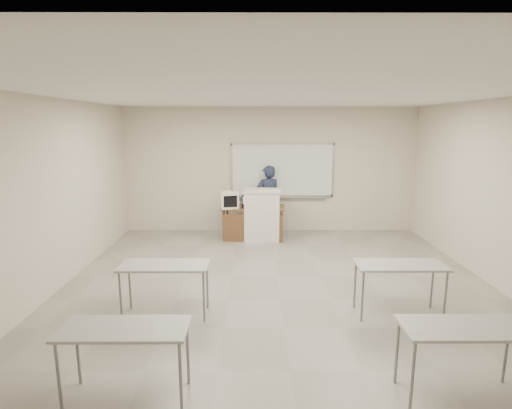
{
  "coord_description": "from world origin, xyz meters",
  "views": [
    {
      "loc": [
        -0.38,
        -5.62,
        2.58
      ],
      "look_at": [
        -0.35,
        2.2,
        1.01
      ],
      "focal_mm": 28.0,
      "sensor_mm": 36.0,
      "label": 1
    }
  ],
  "objects_px": {
    "instructor_desk": "(253,216)",
    "crt_monitor": "(229,200)",
    "laptop": "(249,204)",
    "mouse": "(278,207)",
    "keyboard": "(269,190)",
    "whiteboard": "(282,171)",
    "podium": "(262,215)",
    "presenter": "(268,199)"
  },
  "relations": [
    {
      "from": "crt_monitor",
      "to": "mouse",
      "type": "distance_m",
      "value": 1.11
    },
    {
      "from": "whiteboard",
      "to": "mouse",
      "type": "xyz_separation_m",
      "value": [
        -0.15,
        -0.87,
        -0.71
      ]
    },
    {
      "from": "whiteboard",
      "to": "crt_monitor",
      "type": "distance_m",
      "value": 1.58
    },
    {
      "from": "mouse",
      "to": "keyboard",
      "type": "relative_size",
      "value": 0.2
    },
    {
      "from": "whiteboard",
      "to": "crt_monitor",
      "type": "bearing_deg",
      "value": -147.62
    },
    {
      "from": "laptop",
      "to": "instructor_desk",
      "type": "bearing_deg",
      "value": -29.01
    },
    {
      "from": "presenter",
      "to": "mouse",
      "type": "bearing_deg",
      "value": 89.75
    },
    {
      "from": "instructor_desk",
      "to": "presenter",
      "type": "xyz_separation_m",
      "value": [
        0.35,
        0.69,
        0.27
      ]
    },
    {
      "from": "mouse",
      "to": "crt_monitor",
      "type": "bearing_deg",
      "value": -166.12
    },
    {
      "from": "laptop",
      "to": "keyboard",
      "type": "height_order",
      "value": "keyboard"
    },
    {
      "from": "whiteboard",
      "to": "laptop",
      "type": "xyz_separation_m",
      "value": [
        -0.8,
        -0.72,
        -0.67
      ]
    },
    {
      "from": "podium",
      "to": "mouse",
      "type": "distance_m",
      "value": 0.41
    },
    {
      "from": "whiteboard",
      "to": "keyboard",
      "type": "relative_size",
      "value": 4.94
    },
    {
      "from": "keyboard",
      "to": "mouse",
      "type": "bearing_deg",
      "value": -3.63
    },
    {
      "from": "instructor_desk",
      "to": "crt_monitor",
      "type": "xyz_separation_m",
      "value": [
        -0.55,
        -0.01,
        0.39
      ]
    },
    {
      "from": "whiteboard",
      "to": "presenter",
      "type": "bearing_deg",
      "value": -166.25
    },
    {
      "from": "instructor_desk",
      "to": "keyboard",
      "type": "distance_m",
      "value": 0.73
    },
    {
      "from": "keyboard",
      "to": "instructor_desk",
      "type": "bearing_deg",
      "value": 153.42
    },
    {
      "from": "keyboard",
      "to": "whiteboard",
      "type": "bearing_deg",
      "value": 59.15
    },
    {
      "from": "mouse",
      "to": "presenter",
      "type": "height_order",
      "value": "presenter"
    },
    {
      "from": "instructor_desk",
      "to": "crt_monitor",
      "type": "height_order",
      "value": "crt_monitor"
    },
    {
      "from": "crt_monitor",
      "to": "keyboard",
      "type": "height_order",
      "value": "keyboard"
    },
    {
      "from": "whiteboard",
      "to": "laptop",
      "type": "height_order",
      "value": "whiteboard"
    },
    {
      "from": "podium",
      "to": "mouse",
      "type": "height_order",
      "value": "podium"
    },
    {
      "from": "instructor_desk",
      "to": "mouse",
      "type": "relative_size",
      "value": 13.92
    },
    {
      "from": "laptop",
      "to": "keyboard",
      "type": "distance_m",
      "value": 0.6
    },
    {
      "from": "laptop",
      "to": "presenter",
      "type": "height_order",
      "value": "presenter"
    },
    {
      "from": "podium",
      "to": "presenter",
      "type": "xyz_separation_m",
      "value": [
        0.15,
        0.68,
        0.23
      ]
    },
    {
      "from": "crt_monitor",
      "to": "laptop",
      "type": "relative_size",
      "value": 1.35
    },
    {
      "from": "mouse",
      "to": "keyboard",
      "type": "height_order",
      "value": "keyboard"
    },
    {
      "from": "instructor_desk",
      "to": "keyboard",
      "type": "height_order",
      "value": "keyboard"
    },
    {
      "from": "presenter",
      "to": "instructor_desk",
      "type": "bearing_deg",
      "value": 48.69
    },
    {
      "from": "podium",
      "to": "mouse",
      "type": "relative_size",
      "value": 11.39
    },
    {
      "from": "crt_monitor",
      "to": "laptop",
      "type": "xyz_separation_m",
      "value": [
        0.45,
        0.07,
        -0.12
      ]
    },
    {
      "from": "podium",
      "to": "laptop",
      "type": "distance_m",
      "value": 0.38
    },
    {
      "from": "whiteboard",
      "to": "laptop",
      "type": "bearing_deg",
      "value": -137.87
    },
    {
      "from": "crt_monitor",
      "to": "mouse",
      "type": "height_order",
      "value": "crt_monitor"
    },
    {
      "from": "crt_monitor",
      "to": "mouse",
      "type": "bearing_deg",
      "value": -14.76
    },
    {
      "from": "crt_monitor",
      "to": "laptop",
      "type": "bearing_deg",
      "value": -2.12
    },
    {
      "from": "crt_monitor",
      "to": "presenter",
      "type": "height_order",
      "value": "presenter"
    },
    {
      "from": "mouse",
      "to": "instructor_desk",
      "type": "bearing_deg",
      "value": -171.35
    },
    {
      "from": "podium",
      "to": "keyboard",
      "type": "xyz_separation_m",
      "value": [
        0.15,
        -0.12,
        0.59
      ]
    }
  ]
}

